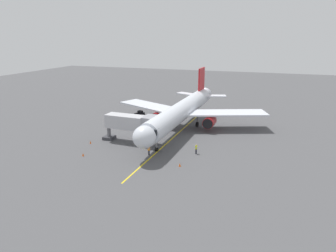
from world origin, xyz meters
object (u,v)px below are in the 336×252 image
ground_crew_marshaller (196,149)px  safety_cone_nose_right (83,155)px  airplane (182,111)px  jet_bridge (135,123)px  belt_loader_near_nose (169,109)px  ground_crew_wing_walker (149,150)px  safety_cone_wing_port (90,142)px  tug_portside (140,114)px  safety_cone_nose_left (180,165)px

ground_crew_marshaller → safety_cone_nose_right: ground_crew_marshaller is taller
airplane → jet_bridge: (5.77, 11.08, -0.24)m
ground_crew_marshaller → belt_loader_near_nose: belt_loader_near_nose is taller
airplane → ground_crew_wing_walker: airplane is taller
jet_bridge → ground_crew_marshaller: size_ratio=6.70×
ground_crew_marshaller → safety_cone_wing_port: bearing=4.2°
ground_crew_marshaller → ground_crew_wing_walker: bearing=23.5°
belt_loader_near_nose → tug_portside: (5.42, 6.87, -0.01)m
safety_cone_nose_left → safety_cone_nose_right: bearing=4.6°
ground_crew_marshaller → jet_bridge: bearing=-7.6°
jet_bridge → safety_cone_nose_left: 13.59m
airplane → ground_crew_wing_walker: (1.06, 15.85, -3.12)m
airplane → ground_crew_wing_walker: 16.18m
tug_portside → safety_cone_nose_right: size_ratio=4.78×
belt_loader_near_nose → airplane: bearing=119.0°
airplane → belt_loader_near_nose: size_ratio=8.64×
ground_crew_wing_walker → tug_portside: size_ratio=0.65×
ground_crew_marshaller → safety_cone_nose_left: ground_crew_marshaller is taller
airplane → jet_bridge: airplane is taller
safety_cone_nose_left → airplane: bearing=-74.5°
ground_crew_wing_walker → tug_portside: ground_crew_wing_walker is taller
airplane → ground_crew_marshaller: (-6.23, 12.68, -3.12)m
ground_crew_marshaller → ground_crew_wing_walker: size_ratio=1.00×
ground_crew_marshaller → ground_crew_wing_walker: same height
ground_crew_wing_walker → tug_portside: (11.61, -22.04, -0.18)m
ground_crew_wing_walker → safety_cone_nose_right: 10.93m
tug_portside → safety_cone_wing_port: (0.82, 20.34, -0.43)m
airplane → safety_cone_wing_port: airplane is taller
belt_loader_near_nose → safety_cone_nose_right: size_ratio=8.48×
safety_cone_nose_right → ground_crew_marshaller: bearing=-157.9°
jet_bridge → ground_crew_wing_walker: 7.29m
safety_cone_nose_left → safety_cone_wing_port: (18.60, -4.30, 0.00)m
belt_loader_near_nose → safety_cone_nose_right: 33.08m
ground_crew_wing_walker → safety_cone_wing_port: ground_crew_wing_walker is taller
tug_portside → safety_cone_nose_left: (-17.78, 24.64, -0.43)m
safety_cone_nose_left → belt_loader_near_nose: bearing=-68.6°
airplane → tug_portside: airplane is taller
safety_cone_nose_right → safety_cone_nose_left: bearing=-175.4°
ground_crew_marshaller → safety_cone_nose_left: (1.12, 5.77, -0.61)m
belt_loader_near_nose → safety_cone_nose_left: (-12.36, 31.52, -0.44)m
jet_bridge → safety_cone_nose_left: bearing=145.9°
tug_portside → jet_bridge: bearing=111.8°
ground_crew_marshaller → safety_cone_nose_left: bearing=79.0°
ground_crew_wing_walker → safety_cone_nose_right: size_ratio=3.11×
tug_portside → safety_cone_nose_left: 30.39m
airplane → safety_cone_nose_right: 23.04m
safety_cone_nose_left → safety_cone_wing_port: same height
jet_bridge → ground_crew_marshaller: (-12.00, 1.60, -2.88)m
safety_cone_wing_port → tug_portside: bearing=-92.3°
jet_bridge → belt_loader_near_nose: bearing=-86.5°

